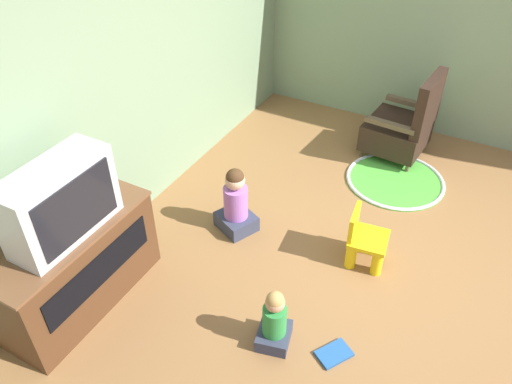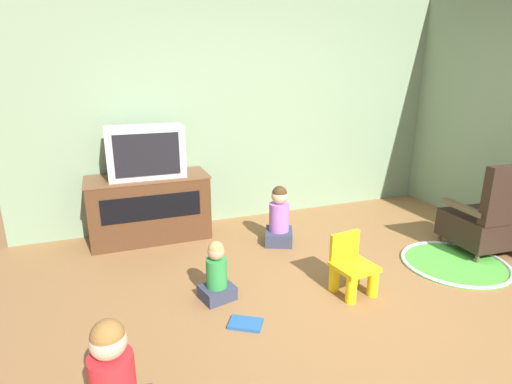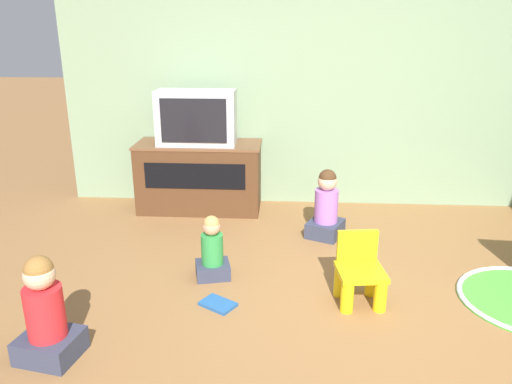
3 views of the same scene
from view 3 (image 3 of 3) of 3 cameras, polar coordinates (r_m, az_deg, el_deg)
name	(u,v)px [view 3 (image 3 of 3)]	position (r m, az deg, el deg)	size (l,w,h in m)	color
ground_plane	(384,332)	(3.41, 14.43, -15.21)	(30.00, 30.00, 0.00)	olive
wall_back	(321,74)	(5.29, 7.47, 13.28)	(5.38, 0.12, 2.76)	gray
tv_cabinet	(200,176)	(5.22, -6.47, 1.89)	(1.27, 0.54, 0.71)	#4C2D19
television	(196,118)	(5.02, -6.84, 8.43)	(0.78, 0.32, 0.54)	#B7B7BC
yellow_kid_chair	(360,276)	(3.61, 11.76, -9.35)	(0.35, 0.34, 0.49)	yellow
child_watching_left	(326,208)	(4.59, 8.02, -1.79)	(0.39, 0.41, 0.64)	#33384C
child_watching_center	(46,315)	(3.19, -22.92, -12.81)	(0.38, 0.35, 0.65)	#33384C
child_watching_right	(212,251)	(3.86, -5.02, -6.71)	(0.30, 0.28, 0.50)	#33384C
book	(218,304)	(3.58, -4.37, -12.65)	(0.29, 0.26, 0.02)	#235699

